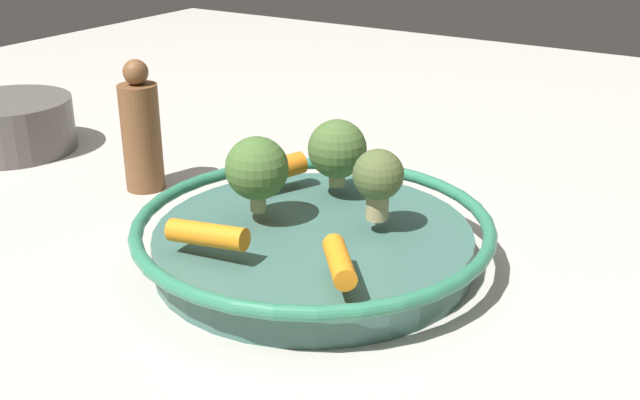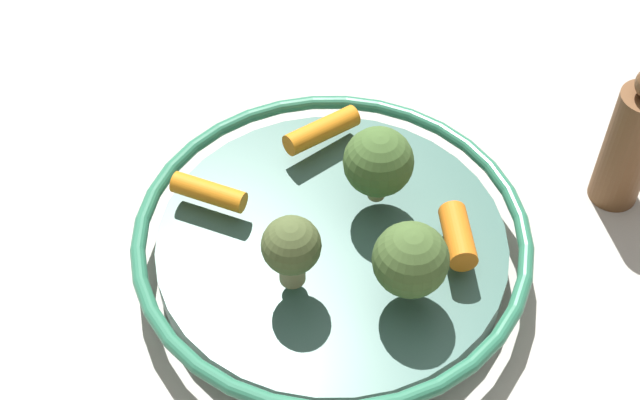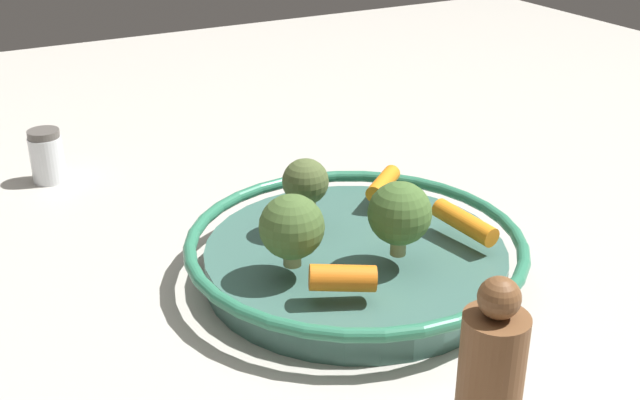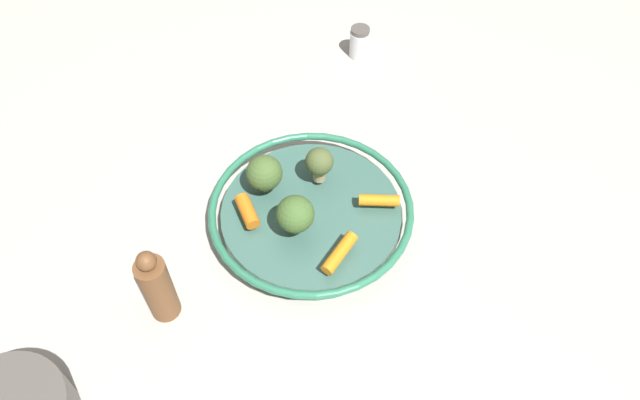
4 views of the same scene
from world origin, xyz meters
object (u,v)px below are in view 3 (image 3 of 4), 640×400
at_px(baby_carrot_right, 465,222).
at_px(pepper_mill, 489,386).
at_px(serving_bowl, 355,255).
at_px(broccoli_floret_large, 400,214).
at_px(salt_shaker, 47,156).
at_px(broccoli_floret_mid, 305,184).
at_px(baby_carrot_back, 383,183).
at_px(broccoli_floret_edge, 292,227).
at_px(baby_carrot_center, 343,278).

xyz_separation_m(baby_carrot_right, pepper_mill, (-0.21, 0.14, 0.01)).
xyz_separation_m(serving_bowl, broccoli_floret_large, (-0.05, -0.01, 0.06)).
relative_size(baby_carrot_right, salt_shaker, 1.08).
bearing_deg(serving_bowl, broccoli_floret_mid, 28.63).
bearing_deg(pepper_mill, broccoli_floret_large, -17.86).
height_order(baby_carrot_back, broccoli_floret_mid, broccoli_floret_mid).
bearing_deg(broccoli_floret_edge, pepper_mill, -173.86).
xyz_separation_m(broccoli_floret_large, salt_shaker, (0.41, 0.22, -0.05)).
distance_m(broccoli_floret_mid, salt_shaker, 0.37).
bearing_deg(broccoli_floret_edge, salt_shaker, 18.56).
distance_m(serving_bowl, pepper_mill, 0.26).
bearing_deg(broccoli_floret_edge, baby_carrot_back, -58.36).
relative_size(broccoli_floret_mid, salt_shaker, 0.98).
relative_size(serving_bowl, broccoli_floret_mid, 5.05).
relative_size(broccoli_floret_mid, broccoli_floret_large, 0.92).
bearing_deg(baby_carrot_back, salt_shaker, 43.50).
height_order(broccoli_floret_mid, broccoli_floret_large, broccoli_floret_large).
relative_size(serving_bowl, baby_carrot_right, 4.58).
relative_size(broccoli_floret_mid, pepper_mill, 0.44).
height_order(serving_bowl, broccoli_floret_mid, broccoli_floret_mid).
xyz_separation_m(broccoli_floret_mid, broccoli_floret_large, (-0.10, -0.04, 0.00)).
height_order(baby_carrot_back, baby_carrot_center, baby_carrot_center).
distance_m(baby_carrot_right, broccoli_floret_large, 0.08).
bearing_deg(salt_shaker, pepper_mill, -165.91).
xyz_separation_m(baby_carrot_back, broccoli_floret_large, (-0.12, 0.06, 0.03)).
bearing_deg(serving_bowl, pepper_mill, 168.52).
height_order(salt_shaker, pepper_mill, pepper_mill).
bearing_deg(baby_carrot_back, broccoli_floret_large, 153.18).
height_order(baby_carrot_right, broccoli_floret_large, broccoli_floret_large).
height_order(baby_carrot_center, salt_shaker, baby_carrot_center).
bearing_deg(salt_shaker, serving_bowl, -150.69).
relative_size(baby_carrot_right, broccoli_floret_mid, 1.10).
bearing_deg(serving_bowl, baby_carrot_right, -114.01).
height_order(serving_bowl, baby_carrot_right, baby_carrot_right).
bearing_deg(baby_carrot_back, serving_bowl, 133.59).
height_order(baby_carrot_right, baby_carrot_center, baby_carrot_center).
height_order(serving_bowl, broccoli_floret_large, broccoli_floret_large).
bearing_deg(salt_shaker, baby_carrot_center, -161.58).
distance_m(baby_carrot_right, salt_shaker, 0.50).
xyz_separation_m(salt_shaker, pepper_mill, (-0.61, -0.15, 0.03)).
distance_m(baby_carrot_back, broccoli_floret_edge, 0.18).
distance_m(serving_bowl, salt_shaker, 0.42).
height_order(baby_carrot_back, salt_shaker, salt_shaker).
distance_m(baby_carrot_back, baby_carrot_right, 0.11).
relative_size(baby_carrot_center, broccoli_floret_large, 0.79).
distance_m(baby_carrot_back, salt_shaker, 0.41).
bearing_deg(baby_carrot_center, broccoli_floret_mid, -14.11).
distance_m(salt_shaker, pepper_mill, 0.63).
relative_size(serving_bowl, pepper_mill, 2.21).
bearing_deg(broccoli_floret_large, broccoli_floret_mid, 22.81).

